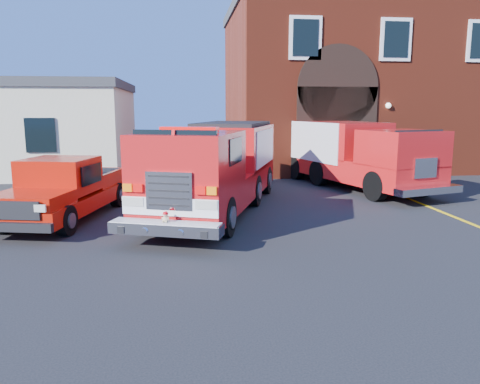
{
  "coord_description": "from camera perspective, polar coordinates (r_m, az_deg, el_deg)",
  "views": [
    {
      "loc": [
        -1.19,
        -11.08,
        3.09
      ],
      "look_at": [
        0.0,
        -1.2,
        1.3
      ],
      "focal_mm": 35.0,
      "sensor_mm": 36.0,
      "label": 1
    }
  ],
  "objects": [
    {
      "name": "pickup_truck",
      "position": [
        14.01,
        -20.51,
        0.25
      ],
      "size": [
        3.04,
        5.62,
        1.75
      ],
      "color": "black",
      "rests_on": "ground"
    },
    {
      "name": "parking_stripe_mid",
      "position": [
        17.21,
        19.81,
        -0.74
      ],
      "size": [
        0.12,
        3.0,
        0.01
      ],
      "primitive_type": "cube",
      "color": "yellow",
      "rests_on": "ground"
    },
    {
      "name": "secondary_truck",
      "position": [
        18.92,
        13.68,
        4.73
      ],
      "size": [
        4.48,
        8.17,
        2.53
      ],
      "color": "black",
      "rests_on": "ground"
    },
    {
      "name": "ground",
      "position": [
        11.56,
        -0.71,
        -5.3
      ],
      "size": [
        100.0,
        100.0,
        0.0
      ],
      "primitive_type": "plane",
      "color": "black",
      "rests_on": "ground"
    },
    {
      "name": "side_building",
      "position": [
        25.33,
        -25.04,
        7.25
      ],
      "size": [
        10.2,
        8.2,
        4.35
      ],
      "color": "beige",
      "rests_on": "ground"
    },
    {
      "name": "fire_station",
      "position": [
        27.08,
        15.59,
        12.29
      ],
      "size": [
        15.2,
        10.2,
        8.45
      ],
      "color": "maroon",
      "rests_on": "ground"
    },
    {
      "name": "parking_stripe_near",
      "position": [
        14.65,
        25.03,
        -2.94
      ],
      "size": [
        0.12,
        3.0,
        0.01
      ],
      "primitive_type": "cube",
      "color": "yellow",
      "rests_on": "ground"
    },
    {
      "name": "parking_stripe_far",
      "position": [
        19.89,
        15.98,
        0.88
      ],
      "size": [
        0.12,
        3.0,
        0.01
      ],
      "primitive_type": "cube",
      "color": "yellow",
      "rests_on": "ground"
    },
    {
      "name": "fire_engine",
      "position": [
        14.16,
        -2.79,
        3.19
      ],
      "size": [
        5.06,
        8.87,
        2.64
      ],
      "color": "black",
      "rests_on": "ground"
    }
  ]
}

